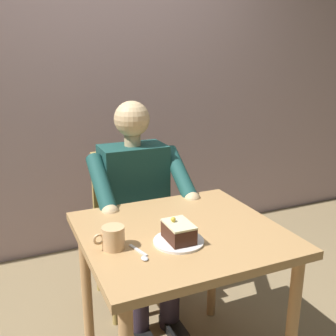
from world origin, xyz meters
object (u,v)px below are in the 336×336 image
at_px(dining_table, 181,252).
at_px(seated_person, 139,208).
at_px(chair, 130,219).
at_px(coffee_cup, 113,237).
at_px(dessert_spoon, 142,255).
at_px(cake_slice, 179,232).

height_order(dining_table, seated_person, seated_person).
relative_size(chair, seated_person, 0.74).
distance_m(dining_table, coffee_cup, 0.35).
bearing_deg(chair, coffee_cup, 67.83).
bearing_deg(coffee_cup, dessert_spoon, 129.41).
relative_size(dining_table, seated_person, 0.68).
bearing_deg(dessert_spoon, cake_slice, -166.76).
bearing_deg(coffee_cup, dining_table, -172.13).
height_order(dining_table, coffee_cup, coffee_cup).
distance_m(seated_person, coffee_cup, 0.68).
relative_size(dining_table, chair, 0.91).
bearing_deg(cake_slice, seated_person, -95.30).
relative_size(dining_table, dessert_spoon, 5.84).
xyz_separation_m(seated_person, cake_slice, (0.06, 0.65, 0.15)).
relative_size(cake_slice, dessert_spoon, 0.98).
relative_size(seated_person, cake_slice, 8.80).
height_order(chair, coffee_cup, chair).
xyz_separation_m(dining_table, cake_slice, (0.06, 0.10, 0.15)).
height_order(dining_table, chair, chair).
xyz_separation_m(seated_person, coffee_cup, (0.31, 0.59, 0.15)).
xyz_separation_m(dining_table, coffee_cup, (0.31, 0.04, 0.15)).
height_order(dining_table, dessert_spoon, dessert_spoon).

